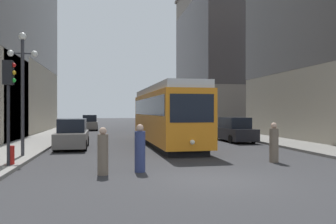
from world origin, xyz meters
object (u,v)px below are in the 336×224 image
(pedestrian_on_sidewalk, at_px, (140,150))
(lamp_post_left_near, at_px, (23,75))
(streetcar, at_px, (165,114))
(fire_hydrant, at_px, (11,155))
(parked_car_left_mid, at_px, (90,123))
(traffic_light_near_left, at_px, (9,85))
(pedestrian_crossing_far, at_px, (103,153))
(parked_car_right_far, at_px, (234,130))
(transit_bus, at_px, (164,114))
(pedestrian_crossing_near, at_px, (274,144))
(parked_car_left_near, at_px, (72,135))

(pedestrian_on_sidewalk, xyz_separation_m, lamp_post_left_near, (-5.27, 4.64, 3.19))
(streetcar, xyz_separation_m, fire_hydrant, (-7.67, -8.18, -1.58))
(parked_car_left_mid, height_order, lamp_post_left_near, lamp_post_left_near)
(pedestrian_on_sidewalk, height_order, fire_hydrant, pedestrian_on_sidewalk)
(parked_car_left_mid, height_order, traffic_light_near_left, traffic_light_near_left)
(pedestrian_crossing_far, bearing_deg, parked_car_right_far, 123.44)
(streetcar, bearing_deg, traffic_light_near_left, -133.87)
(transit_bus, bearing_deg, parked_car_left_mid, 178.61)
(parked_car_right_far, bearing_deg, pedestrian_crossing_near, 76.92)
(streetcar, xyz_separation_m, parked_car_left_near, (-5.99, -0.96, -1.26))
(parked_car_right_far, xyz_separation_m, fire_hydrant, (-13.21, -10.00, -0.32))
(pedestrian_crossing_far, bearing_deg, traffic_light_near_left, -135.08)
(transit_bus, distance_m, parked_car_right_far, 17.41)
(parked_car_right_far, bearing_deg, streetcar, 16.09)
(pedestrian_crossing_far, bearing_deg, pedestrian_crossing_near, 85.11)
(pedestrian_on_sidewalk, bearing_deg, fire_hydrant, -149.69)
(pedestrian_crossing_far, bearing_deg, parked_car_left_near, 173.51)
(transit_bus, height_order, pedestrian_on_sidewalk, transit_bus)
(parked_car_left_mid, height_order, pedestrian_crossing_near, parked_car_left_mid)
(pedestrian_on_sidewalk, height_order, lamp_post_left_near, lamp_post_left_near)
(parked_car_left_near, height_order, parked_car_right_far, same)
(pedestrian_crossing_near, relative_size, pedestrian_on_sidewalk, 0.99)
(streetcar, distance_m, traffic_light_near_left, 11.52)
(streetcar, xyz_separation_m, parked_car_right_far, (5.54, 1.83, -1.26))
(fire_hydrant, bearing_deg, pedestrian_crossing_near, -1.77)
(transit_bus, relative_size, parked_car_right_far, 2.22)
(streetcar, relative_size, parked_car_right_far, 2.70)
(pedestrian_crossing_near, xyz_separation_m, pedestrian_crossing_far, (-7.53, -1.83, -0.03))
(pedestrian_on_sidewalk, relative_size, lamp_post_left_near, 0.30)
(parked_car_left_near, distance_m, fire_hydrant, 7.42)
(pedestrian_crossing_near, relative_size, lamp_post_left_near, 0.30)
(lamp_post_left_near, bearing_deg, streetcar, 34.03)
(parked_car_left_near, bearing_deg, streetcar, 8.17)
(transit_bus, height_order, parked_car_left_near, transit_bus)
(pedestrian_crossing_far, relative_size, traffic_light_near_left, 0.42)
(parked_car_left_near, distance_m, traffic_light_near_left, 8.13)
(parked_car_left_near, relative_size, traffic_light_near_left, 1.17)
(pedestrian_crossing_near, distance_m, traffic_light_near_left, 11.49)
(transit_bus, relative_size, pedestrian_on_sidewalk, 6.19)
(streetcar, bearing_deg, parked_car_left_near, -172.72)
(transit_bus, relative_size, pedestrian_crossing_near, 6.26)
(parked_car_left_near, height_order, pedestrian_crossing_near, parked_car_left_near)
(parked_car_right_far, height_order, pedestrian_crossing_far, parked_car_right_far)
(parked_car_left_near, bearing_deg, traffic_light_near_left, -103.51)
(parked_car_left_near, distance_m, lamp_post_left_near, 5.73)
(lamp_post_left_near, bearing_deg, pedestrian_on_sidewalk, -41.34)
(parked_car_left_mid, bearing_deg, pedestrian_crossing_far, -88.39)
(parked_car_right_far, height_order, fire_hydrant, parked_car_right_far)
(pedestrian_crossing_far, relative_size, fire_hydrant, 2.29)
(transit_bus, bearing_deg, parked_car_right_far, -80.42)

